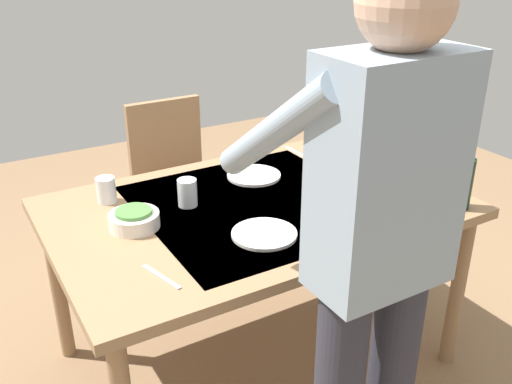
% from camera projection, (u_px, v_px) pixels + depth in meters
% --- Properties ---
extents(ground_plane, '(6.00, 6.00, 0.00)m').
position_uv_depth(ground_plane, '(256.00, 356.00, 2.53)').
color(ground_plane, '#846647').
extents(dining_table, '(1.56, 1.02, 0.75)m').
position_uv_depth(dining_table, '(256.00, 220.00, 2.25)').
color(dining_table, '#93704C').
rests_on(dining_table, ground_plane).
extents(chair_near, '(0.40, 0.40, 0.91)m').
position_uv_depth(chair_near, '(174.00, 177.00, 3.02)').
color(chair_near, brown).
rests_on(chair_near, ground_plane).
extents(person_server, '(0.42, 0.61, 1.69)m').
position_uv_depth(person_server, '(375.00, 250.00, 1.48)').
color(person_server, '#2D2D38').
rests_on(person_server, ground_plane).
extents(wine_bottle, '(0.07, 0.07, 0.30)m').
position_uv_depth(wine_bottle, '(463.00, 181.00, 2.14)').
color(wine_bottle, black).
rests_on(wine_bottle, dining_table).
extents(wine_glass_left, '(0.07, 0.07, 0.15)m').
position_uv_depth(wine_glass_left, '(325.00, 126.00, 2.75)').
color(wine_glass_left, white).
rests_on(wine_glass_left, dining_table).
extents(water_cup_near_left, '(0.07, 0.07, 0.10)m').
position_uv_depth(water_cup_near_left, '(106.00, 190.00, 2.21)').
color(water_cup_near_left, silver).
rests_on(water_cup_near_left, dining_table).
extents(water_cup_near_right, '(0.07, 0.07, 0.10)m').
position_uv_depth(water_cup_near_right, '(334.00, 162.00, 2.48)').
color(water_cup_near_right, silver).
rests_on(water_cup_near_right, dining_table).
extents(water_cup_far_left, '(0.07, 0.07, 0.11)m').
position_uv_depth(water_cup_far_left, '(187.00, 193.00, 2.19)').
color(water_cup_far_left, silver).
rests_on(water_cup_far_left, dining_table).
extents(serving_bowl_pasta, '(0.30, 0.30, 0.07)m').
position_uv_depth(serving_bowl_pasta, '(355.00, 196.00, 2.20)').
color(serving_bowl_pasta, white).
rests_on(serving_bowl_pasta, dining_table).
extents(side_bowl_salad, '(0.18, 0.18, 0.07)m').
position_uv_depth(side_bowl_salad, '(134.00, 219.00, 2.03)').
color(side_bowl_salad, white).
rests_on(side_bowl_salad, dining_table).
extents(dinner_plate_near, '(0.23, 0.23, 0.01)m').
position_uv_depth(dinner_plate_near, '(254.00, 175.00, 2.46)').
color(dinner_plate_near, white).
rests_on(dinner_plate_near, dining_table).
extents(dinner_plate_far, '(0.23, 0.23, 0.01)m').
position_uv_depth(dinner_plate_far, '(264.00, 234.00, 1.99)').
color(dinner_plate_far, white).
rests_on(dinner_plate_far, dining_table).
extents(table_knife, '(0.02, 0.20, 0.00)m').
position_uv_depth(table_knife, '(298.00, 153.00, 2.71)').
color(table_knife, silver).
rests_on(table_knife, dining_table).
extents(table_fork, '(0.06, 0.18, 0.00)m').
position_uv_depth(table_fork, '(161.00, 277.00, 1.75)').
color(table_fork, silver).
rests_on(table_fork, dining_table).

